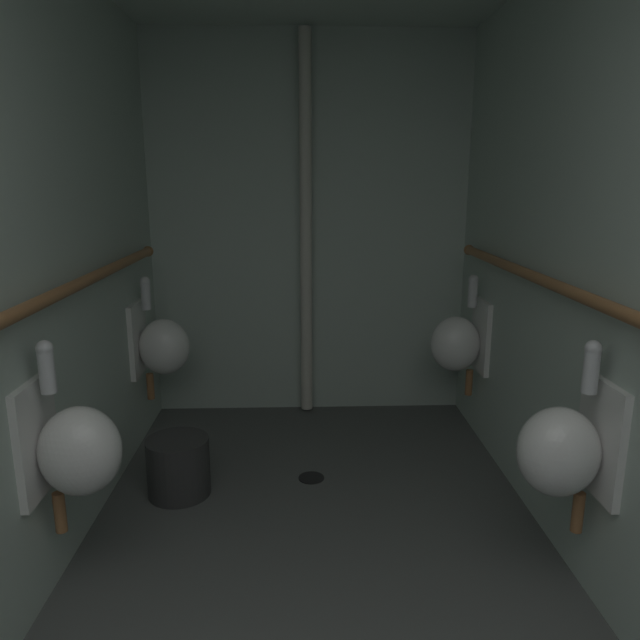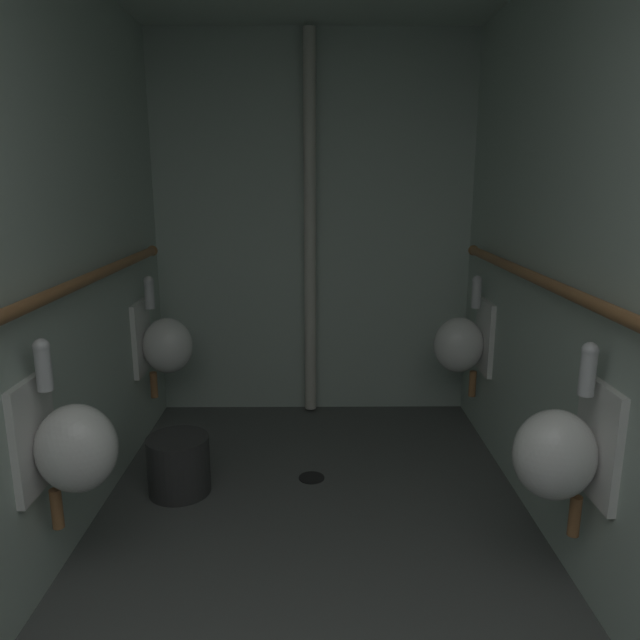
{
  "view_description": "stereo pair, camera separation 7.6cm",
  "coord_description": "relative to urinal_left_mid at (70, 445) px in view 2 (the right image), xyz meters",
  "views": [
    {
      "loc": [
        -0.07,
        -0.02,
        1.58
      ],
      "look_at": [
        0.03,
        2.86,
        0.89
      ],
      "focal_mm": 33.2,
      "sensor_mm": 36.0,
      "label": 1
    },
    {
      "loc": [
        0.01,
        -0.02,
        1.58
      ],
      "look_at": [
        0.03,
        2.86,
        0.89
      ],
      "focal_mm": 33.2,
      "sensor_mm": 36.0,
      "label": 2
    }
  ],
  "objects": [
    {
      "name": "urinal_left_mid",
      "position": [
        0.0,
        0.0,
        0.0
      ],
      "size": [
        0.32,
        0.3,
        0.76
      ],
      "color": "white"
    },
    {
      "name": "urinal_right_mid",
      "position": [
        1.81,
        -0.07,
        0.0
      ],
      "size": [
        0.32,
        0.3,
        0.76
      ],
      "color": "white"
    },
    {
      "name": "urinal_left_far",
      "position": [
        0.0,
        1.4,
        0.0
      ],
      "size": [
        0.32,
        0.3,
        0.76
      ],
      "color": "white"
    },
    {
      "name": "wall_right",
      "position": [
        1.98,
        -0.05,
        0.64
      ],
      "size": [
        0.06,
        4.06,
        2.5
      ],
      "primitive_type": "cube",
      "color": "#B0C2B5",
      "rests_on": "ground"
    },
    {
      "name": "supply_pipe_right",
      "position": [
        1.89,
        -0.03,
        0.54
      ],
      "size": [
        0.06,
        3.34,
        0.06
      ],
      "color": "#936038"
    },
    {
      "name": "waste_bin",
      "position": [
        0.21,
        0.75,
        -0.46
      ],
      "size": [
        0.32,
        0.32,
        0.3
      ],
      "primitive_type": "cylinder",
      "color": "#2D2D2D",
      "rests_on": "ground"
    },
    {
      "name": "floor_drain",
      "position": [
        0.89,
        0.89,
        -0.61
      ],
      "size": [
        0.14,
        0.14,
        0.01
      ],
      "primitive_type": "cylinder",
      "color": "black",
      "rests_on": "ground"
    },
    {
      "name": "supply_pipe_left",
      "position": [
        -0.09,
        -0.04,
        0.54
      ],
      "size": [
        0.06,
        3.34,
        0.06
      ],
      "color": "#936038"
    },
    {
      "name": "standpipe_back_wall",
      "position": [
        0.88,
        1.84,
        0.64
      ],
      "size": [
        0.08,
        0.08,
        2.45
      ],
      "primitive_type": "cylinder",
      "color": "beige",
      "rests_on": "ground"
    },
    {
      "name": "urinal_right_far",
      "position": [
        1.81,
        1.41,
        0.0
      ],
      "size": [
        0.32,
        0.3,
        0.76
      ],
      "color": "white"
    },
    {
      "name": "floor",
      "position": [
        0.9,
        -0.05,
        -0.66
      ],
      "size": [
        2.22,
        4.06,
        0.08
      ],
      "primitive_type": "cube",
      "color": "#4C4F4C",
      "rests_on": "ground"
    },
    {
      "name": "wall_back",
      "position": [
        0.9,
        1.95,
        0.64
      ],
      "size": [
        2.22,
        0.06,
        2.5
      ],
      "primitive_type": "cube",
      "color": "#B0C2B5",
      "rests_on": "ground"
    }
  ]
}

